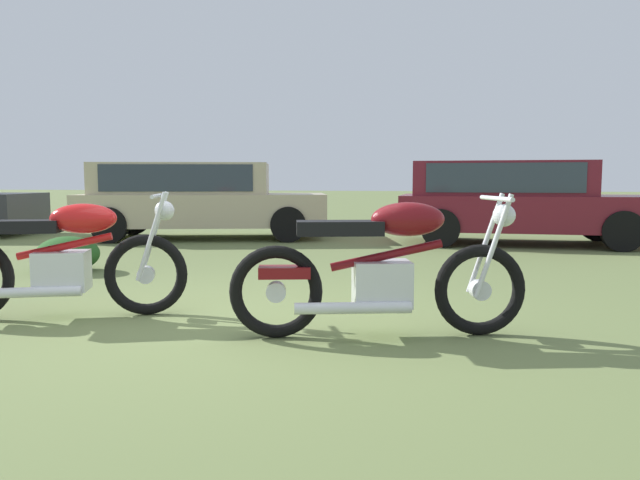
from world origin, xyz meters
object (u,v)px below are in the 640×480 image
at_px(motorcycle_red, 62,259).
at_px(shrub_low, 68,254).
at_px(car_burgundy, 512,196).
at_px(car_beige, 195,195).
at_px(motorcycle_maroon, 383,269).

relative_size(motorcycle_red, shrub_low, 2.56).
bearing_deg(car_burgundy, car_beige, -177.71).
bearing_deg(car_burgundy, shrub_low, -140.53).
bearing_deg(shrub_low, motorcycle_red, -56.59).
distance_m(car_beige, shrub_low, 4.40).
bearing_deg(shrub_low, car_burgundy, 38.95).
distance_m(motorcycle_red, car_beige, 6.83).
xyz_separation_m(motorcycle_red, car_burgundy, (4.12, 6.78, 0.36)).
distance_m(car_beige, car_burgundy, 5.83).
distance_m(motorcycle_maroon, shrub_low, 4.70).
relative_size(motorcycle_red, car_beige, 0.40).
bearing_deg(motorcycle_red, car_beige, 83.95).
bearing_deg(shrub_low, car_beige, 92.89).
bearing_deg(car_beige, motorcycle_red, -90.55).
relative_size(car_burgundy, shrub_low, 5.59).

